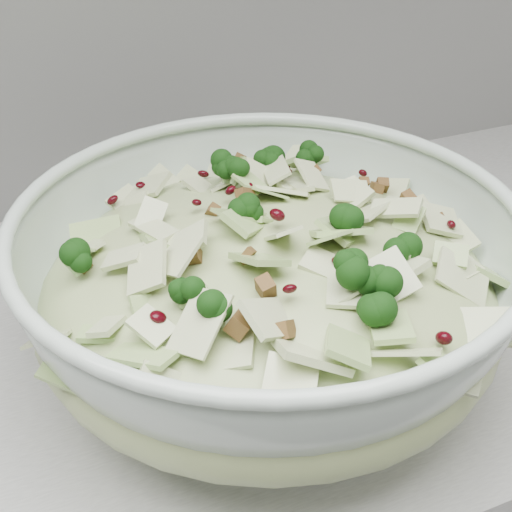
{
  "coord_description": "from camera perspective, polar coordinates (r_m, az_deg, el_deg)",
  "views": [
    {
      "loc": [
        0.17,
        1.16,
        1.34
      ],
      "look_at": [
        0.36,
        1.61,
        1.02
      ],
      "focal_mm": 50.0,
      "sensor_mm": 36.0,
      "label": 1
    }
  ],
  "objects": [
    {
      "name": "mixing_bowl",
      "position": [
        0.6,
        0.92,
        -3.01
      ],
      "size": [
        0.5,
        0.5,
        0.17
      ],
      "rotation": [
        0.0,
        0.0,
        0.25
      ],
      "color": "#B6C9BA",
      "rests_on": "counter"
    },
    {
      "name": "salad",
      "position": [
        0.59,
        0.94,
        -0.88
      ],
      "size": [
        0.46,
        0.46,
        0.17
      ],
      "rotation": [
        0.0,
        0.0,
        0.21
      ],
      "color": "#A1AD76",
      "rests_on": "mixing_bowl"
    }
  ]
}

